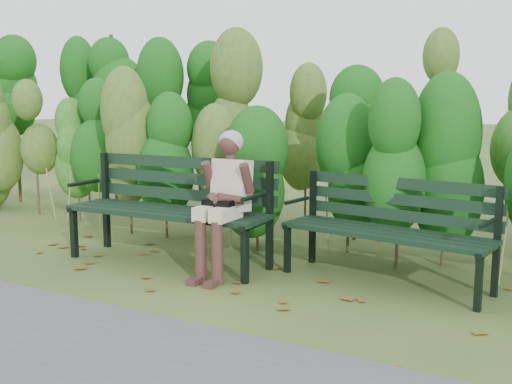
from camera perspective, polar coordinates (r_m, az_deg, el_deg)
The scene contains 6 objects.
ground at distance 5.16m, azimuth -1.92°, elevation -8.78°, with size 80.00×80.00×0.00m, color #2C471F.
hedge_band at distance 6.59m, azimuth 6.47°, elevation 6.09°, with size 11.04×1.67×2.42m.
leaf_litter at distance 5.34m, azimuth -10.76°, elevation -8.29°, with size 5.70×1.96×0.01m.
bench_left at distance 5.83m, azimuth -7.85°, elevation -0.81°, with size 2.04×0.73×1.01m.
bench_right at distance 5.25m, azimuth 12.67°, elevation -2.77°, with size 1.85×0.82×0.89m.
seated_woman at distance 5.28m, azimuth -3.02°, elevation -0.02°, with size 0.48×0.70×1.29m.
Camera 1 is at (2.55, -4.21, 1.54)m, focal length 42.00 mm.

